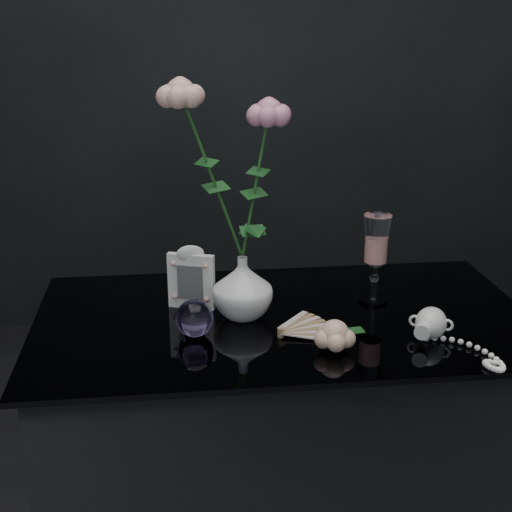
{
  "coord_description": "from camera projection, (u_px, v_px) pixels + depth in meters",
  "views": [
    {
      "loc": [
        -0.22,
        -1.32,
        1.39
      ],
      "look_at": [
        -0.07,
        -0.01,
        0.92
      ],
      "focal_mm": 50.0,
      "sensor_mm": 36.0,
      "label": 1
    }
  ],
  "objects": [
    {
      "name": "vase",
      "position": [
        243.0,
        287.0,
        1.49
      ],
      "size": [
        0.14,
        0.14,
        0.13
      ],
      "primitive_type": "imported",
      "rotation": [
        0.0,
        0.0,
        -0.1
      ],
      "color": "white",
      "rests_on": "table"
    },
    {
      "name": "paper_fan",
      "position": [
        281.0,
        332.0,
        1.42
      ],
      "size": [
        0.24,
        0.19,
        0.02
      ],
      "primitive_type": null,
      "rotation": [
        0.0,
        0.0,
        0.1
      ],
      "color": "beige",
      "rests_on": "table"
    },
    {
      "name": "roses",
      "position": [
        230.0,
        163.0,
        1.41
      ],
      "size": [
        0.25,
        0.12,
        0.41
      ],
      "color": "#E8AC9C",
      "rests_on": "vase"
    },
    {
      "name": "table",
      "position": [
        281.0,
        467.0,
        1.64
      ],
      "size": [
        1.05,
        0.58,
        0.76
      ],
      "color": "black",
      "rests_on": "ground"
    },
    {
      "name": "paperweight",
      "position": [
        194.0,
        318.0,
        1.42
      ],
      "size": [
        0.1,
        0.1,
        0.08
      ],
      "primitive_type": null,
      "rotation": [
        0.0,
        0.0,
        0.39
      ],
      "color": "#9378C3",
      "rests_on": "table"
    },
    {
      "name": "picture_frame",
      "position": [
        191.0,
        277.0,
        1.54
      ],
      "size": [
        0.13,
        0.11,
        0.14
      ],
      "primitive_type": null,
      "rotation": [
        0.0,
        0.0,
        -0.33
      ],
      "color": "white",
      "rests_on": "table"
    },
    {
      "name": "pearl_jar",
      "position": [
        431.0,
        322.0,
        1.41
      ],
      "size": [
        0.29,
        0.3,
        0.06
      ],
      "primitive_type": null,
      "rotation": [
        0.0,
        0.0,
        -0.45
      ],
      "color": "silver",
      "rests_on": "table"
    },
    {
      "name": "wine_glass",
      "position": [
        375.0,
        259.0,
        1.56
      ],
      "size": [
        0.07,
        0.07,
        0.2
      ],
      "primitive_type": null,
      "rotation": [
        0.0,
        0.0,
        -0.07
      ],
      "color": "white",
      "rests_on": "table"
    },
    {
      "name": "loose_rose",
      "position": [
        334.0,
        335.0,
        1.36
      ],
      "size": [
        0.19,
        0.21,
        0.06
      ],
      "primitive_type": null,
      "rotation": [
        0.0,
        0.0,
        -0.39
      ],
      "color": "beige",
      "rests_on": "table"
    }
  ]
}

